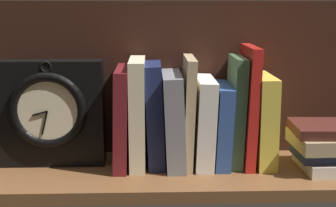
{
  "coord_description": "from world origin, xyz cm",
  "views": [
    {
      "loc": [
        -7.59,
        -96.87,
        34.92
      ],
      "look_at": [
        -4.24,
        3.47,
        13.38
      ],
      "focal_mm": 51.54,
      "sensor_mm": 36.0,
      "label": 1
    }
  ],
  "objects_px": {
    "book_cream_twain": "(138,113)",
    "book_blue_modern": "(221,124)",
    "book_navy_bierce": "(155,115)",
    "book_white_catcher": "(204,121)",
    "book_gray_chess": "(174,119)",
    "book_yellow_seinlanguage": "(262,120)",
    "book_tan_shortstories": "(189,111)",
    "book_stack_side": "(334,146)",
    "book_red_requiem": "(248,106)",
    "framed_clock": "(50,113)",
    "book_green_romantic": "(236,111)",
    "book_maroon_dawkins": "(122,117)"
  },
  "relations": [
    {
      "from": "book_tan_shortstories",
      "to": "book_blue_modern",
      "type": "distance_m",
      "value": 0.08
    },
    {
      "from": "book_cream_twain",
      "to": "framed_clock",
      "type": "distance_m",
      "value": 0.19
    },
    {
      "from": "book_yellow_seinlanguage",
      "to": "book_stack_side",
      "type": "relative_size",
      "value": 1.04
    },
    {
      "from": "book_cream_twain",
      "to": "book_blue_modern",
      "type": "distance_m",
      "value": 0.18
    },
    {
      "from": "book_yellow_seinlanguage",
      "to": "framed_clock",
      "type": "bearing_deg",
      "value": 179.89
    },
    {
      "from": "book_tan_shortstories",
      "to": "book_red_requiem",
      "type": "xyz_separation_m",
      "value": [
        0.13,
        0.0,
        0.01
      ]
    },
    {
      "from": "book_navy_bierce",
      "to": "book_white_catcher",
      "type": "height_order",
      "value": "book_navy_bierce"
    },
    {
      "from": "book_tan_shortstories",
      "to": "book_red_requiem",
      "type": "bearing_deg",
      "value": 0.0
    },
    {
      "from": "framed_clock",
      "to": "book_navy_bierce",
      "type": "bearing_deg",
      "value": -0.22
    },
    {
      "from": "book_maroon_dawkins",
      "to": "book_green_romantic",
      "type": "distance_m",
      "value": 0.24
    },
    {
      "from": "book_cream_twain",
      "to": "book_maroon_dawkins",
      "type": "bearing_deg",
      "value": 180.0
    },
    {
      "from": "book_cream_twain",
      "to": "book_green_romantic",
      "type": "height_order",
      "value": "book_green_romantic"
    },
    {
      "from": "book_navy_bierce",
      "to": "book_white_catcher",
      "type": "distance_m",
      "value": 0.11
    },
    {
      "from": "book_green_romantic",
      "to": "book_yellow_seinlanguage",
      "type": "xyz_separation_m",
      "value": [
        0.06,
        0.0,
        -0.02
      ]
    },
    {
      "from": "book_blue_modern",
      "to": "book_stack_side",
      "type": "xyz_separation_m",
      "value": [
        0.23,
        -0.05,
        -0.04
      ]
    },
    {
      "from": "book_tan_shortstories",
      "to": "framed_clock",
      "type": "distance_m",
      "value": 0.3
    },
    {
      "from": "book_cream_twain",
      "to": "book_green_romantic",
      "type": "distance_m",
      "value": 0.21
    },
    {
      "from": "book_white_catcher",
      "to": "book_yellow_seinlanguage",
      "type": "bearing_deg",
      "value": 0.0
    },
    {
      "from": "book_navy_bierce",
      "to": "book_red_requiem",
      "type": "distance_m",
      "value": 0.2
    },
    {
      "from": "book_maroon_dawkins",
      "to": "book_tan_shortstories",
      "type": "xyz_separation_m",
      "value": [
        0.14,
        0.0,
        0.01
      ]
    },
    {
      "from": "book_navy_bierce",
      "to": "book_stack_side",
      "type": "relative_size",
      "value": 1.18
    },
    {
      "from": "book_stack_side",
      "to": "book_maroon_dawkins",
      "type": "bearing_deg",
      "value": 174.15
    },
    {
      "from": "book_tan_shortstories",
      "to": "book_red_requiem",
      "type": "distance_m",
      "value": 0.13
    },
    {
      "from": "framed_clock",
      "to": "book_yellow_seinlanguage",
      "type": "bearing_deg",
      "value": -0.11
    },
    {
      "from": "book_cream_twain",
      "to": "book_blue_modern",
      "type": "height_order",
      "value": "book_cream_twain"
    },
    {
      "from": "book_tan_shortstories",
      "to": "book_green_romantic",
      "type": "xyz_separation_m",
      "value": [
        0.1,
        0.0,
        0.0
      ]
    },
    {
      "from": "book_tan_shortstories",
      "to": "book_green_romantic",
      "type": "relative_size",
      "value": 1.0
    },
    {
      "from": "book_navy_bierce",
      "to": "book_stack_side",
      "type": "xyz_separation_m",
      "value": [
        0.38,
        -0.05,
        -0.06
      ]
    },
    {
      "from": "book_blue_modern",
      "to": "book_tan_shortstories",
      "type": "bearing_deg",
      "value": 180.0
    },
    {
      "from": "book_tan_shortstories",
      "to": "book_stack_side",
      "type": "height_order",
      "value": "book_tan_shortstories"
    },
    {
      "from": "book_green_romantic",
      "to": "book_stack_side",
      "type": "relative_size",
      "value": 1.25
    },
    {
      "from": "book_maroon_dawkins",
      "to": "book_navy_bierce",
      "type": "bearing_deg",
      "value": 0.0
    },
    {
      "from": "book_blue_modern",
      "to": "book_yellow_seinlanguage",
      "type": "bearing_deg",
      "value": 0.0
    },
    {
      "from": "book_navy_bierce",
      "to": "book_yellow_seinlanguage",
      "type": "relative_size",
      "value": 1.14
    },
    {
      "from": "book_green_romantic",
      "to": "book_tan_shortstories",
      "type": "bearing_deg",
      "value": 180.0
    },
    {
      "from": "book_tan_shortstories",
      "to": "book_yellow_seinlanguage",
      "type": "distance_m",
      "value": 0.16
    },
    {
      "from": "book_cream_twain",
      "to": "book_gray_chess",
      "type": "height_order",
      "value": "book_cream_twain"
    },
    {
      "from": "book_maroon_dawkins",
      "to": "book_yellow_seinlanguage",
      "type": "xyz_separation_m",
      "value": [
        0.3,
        0.0,
        -0.01
      ]
    },
    {
      "from": "book_tan_shortstories",
      "to": "book_gray_chess",
      "type": "bearing_deg",
      "value": 180.0
    },
    {
      "from": "book_navy_bierce",
      "to": "book_gray_chess",
      "type": "distance_m",
      "value": 0.04
    },
    {
      "from": "book_white_catcher",
      "to": "book_green_romantic",
      "type": "bearing_deg",
      "value": 0.0
    },
    {
      "from": "book_navy_bierce",
      "to": "book_green_romantic",
      "type": "height_order",
      "value": "book_green_romantic"
    },
    {
      "from": "book_blue_modern",
      "to": "framed_clock",
      "type": "bearing_deg",
      "value": 179.86
    },
    {
      "from": "book_maroon_dawkins",
      "to": "framed_clock",
      "type": "distance_m",
      "value": 0.15
    },
    {
      "from": "book_gray_chess",
      "to": "book_white_catcher",
      "type": "distance_m",
      "value": 0.07
    },
    {
      "from": "book_navy_bierce",
      "to": "book_blue_modern",
      "type": "xyz_separation_m",
      "value": [
        0.14,
        0.0,
        -0.02
      ]
    },
    {
      "from": "book_green_romantic",
      "to": "book_white_catcher",
      "type": "bearing_deg",
      "value": 180.0
    },
    {
      "from": "book_maroon_dawkins",
      "to": "book_yellow_seinlanguage",
      "type": "height_order",
      "value": "book_maroon_dawkins"
    },
    {
      "from": "book_maroon_dawkins",
      "to": "book_navy_bierce",
      "type": "xyz_separation_m",
      "value": [
        0.07,
        0.0,
        0.0
      ]
    },
    {
      "from": "book_maroon_dawkins",
      "to": "book_red_requiem",
      "type": "distance_m",
      "value": 0.27
    }
  ]
}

